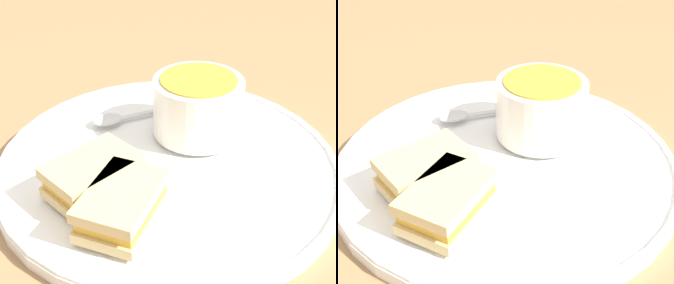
% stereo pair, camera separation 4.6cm
% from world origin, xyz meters
% --- Properties ---
extents(ground_plane, '(2.40, 2.40, 0.00)m').
position_xyz_m(ground_plane, '(0.00, 0.00, 0.00)').
color(ground_plane, '#9E754C').
extents(plate, '(0.34, 0.34, 0.02)m').
position_xyz_m(plate, '(0.00, 0.00, 0.01)').
color(plate, white).
rests_on(plate, ground_plane).
extents(soup_bowl, '(0.09, 0.09, 0.06)m').
position_xyz_m(soup_bowl, '(-0.01, 0.06, 0.05)').
color(soup_bowl, white).
rests_on(soup_bowl, plate).
extents(spoon, '(0.07, 0.11, 0.01)m').
position_xyz_m(spoon, '(-0.09, 0.01, 0.02)').
color(spoon, silver).
rests_on(spoon, plate).
extents(sandwich_half_near, '(0.06, 0.08, 0.03)m').
position_xyz_m(sandwich_half_near, '(-0.02, -0.08, 0.03)').
color(sandwich_half_near, '#DBBC7F').
rests_on(sandwich_half_near, plate).
extents(sandwich_half_far, '(0.08, 0.09, 0.03)m').
position_xyz_m(sandwich_half_far, '(0.03, -0.09, 0.03)').
color(sandwich_half_far, '#DBBC7F').
rests_on(sandwich_half_far, plate).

